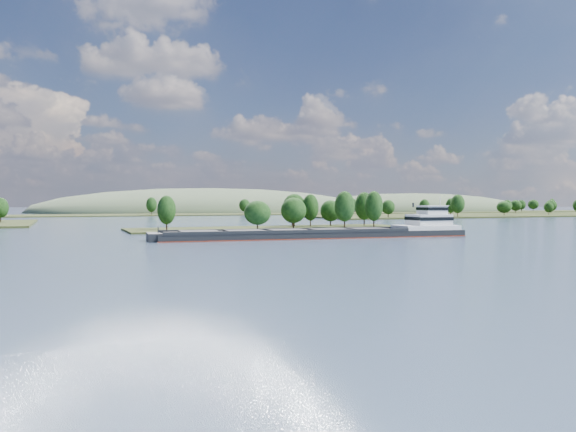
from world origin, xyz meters
name	(u,v)px	position (x,y,z in m)	size (l,w,h in m)	color
ground	(354,240)	(0.00, 120.00, 0.00)	(1800.00, 1800.00, 0.00)	#324256
tree_island	(293,217)	(7.77, 179.01, 4.22)	(100.00, 31.95, 14.19)	#242C13
right_bank	(521,214)	(231.32, 299.43, 0.91)	(320.00, 90.00, 14.73)	#242C13
back_shoreline	(176,214)	(7.88, 399.75, 0.68)	(900.00, 60.00, 15.57)	#242C13
hill_east	(414,211)	(260.00, 470.00, 0.00)	(260.00, 140.00, 36.00)	#415137
hill_west	(212,212)	(60.00, 500.00, 0.00)	(320.00, 160.00, 44.00)	#415137
cargo_barge	(336,232)	(0.54, 131.19, 1.49)	(88.07, 17.30, 11.84)	black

